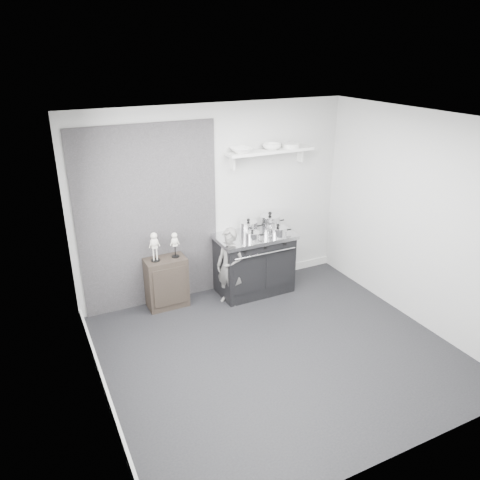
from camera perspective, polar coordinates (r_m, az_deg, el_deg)
name	(u,v)px	position (r m, az deg, el deg)	size (l,w,h in m)	color
ground	(277,351)	(5.76, 4.49, -13.38)	(4.00, 4.00, 0.00)	black
room_shell	(267,220)	(5.06, 3.33, 2.46)	(4.02, 3.62, 2.71)	#B3B3B0
wall_shelf	(270,152)	(6.66, 3.67, 10.69)	(1.30, 0.26, 0.24)	silver
stove	(254,263)	(6.83, 1.71, -2.78)	(1.11, 0.69, 0.89)	black
side_cabinet	(167,282)	(6.55, -8.94, -5.14)	(0.55, 0.32, 0.72)	black
child	(230,267)	(6.45, -1.25, -3.29)	(0.41, 0.27, 1.12)	slate
pot_back_left	(248,227)	(6.69, 1.03, 1.59)	(0.35, 0.26, 0.22)	silver
pot_back_right	(270,222)	(6.85, 3.65, 2.23)	(0.39, 0.31, 0.26)	silver
pot_front_right	(278,231)	(6.62, 4.63, 1.09)	(0.35, 0.27, 0.18)	silver
pot_front_center	(252,236)	(6.45, 1.52, 0.51)	(0.29, 0.20, 0.15)	silver
skeleton_full	(154,245)	(6.27, -10.39, -0.56)	(0.13, 0.08, 0.47)	silver
skeleton_torso	(175,243)	(6.35, -7.96, -0.37)	(0.11, 0.07, 0.41)	silver
bowl_large	(241,150)	(6.43, 0.12, 10.92)	(0.29, 0.29, 0.07)	white
bowl_small	(272,147)	(6.65, 3.89, 11.30)	(0.26, 0.26, 0.08)	white
plate_stack	(290,145)	(6.81, 6.18, 11.40)	(0.26, 0.26, 0.06)	silver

